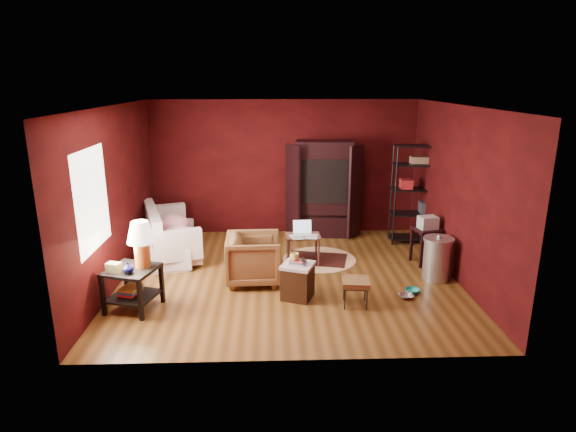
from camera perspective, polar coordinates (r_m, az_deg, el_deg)
name	(u,v)px	position (r m, az deg, el deg)	size (l,w,h in m)	color
room	(286,195)	(7.67, -0.24, 2.45)	(5.54, 5.04, 2.84)	brown
sofa	(171,234)	(9.29, -13.68, -2.09)	(2.00, 0.58, 0.78)	beige
armchair	(254,256)	(7.80, -4.08, -4.80)	(0.85, 0.79, 0.87)	black
pet_bowl_steel	(406,291)	(7.55, 13.85, -8.63)	(0.23, 0.06, 0.23)	silver
pet_bowl_turquoise	(413,287)	(7.73, 14.58, -8.10)	(0.22, 0.07, 0.22)	#25B0AF
vase	(128,268)	(6.99, -18.42, -5.88)	(0.15, 0.16, 0.15)	#0E0E46
mug	(295,256)	(7.14, 0.80, -4.72)	(0.13, 0.11, 0.13)	#D9CB6A
side_table	(137,257)	(7.13, -17.51, -4.67)	(0.81, 0.81, 1.29)	black
sofa_cushions	(169,234)	(9.23, -13.92, -2.10)	(1.37, 2.14, 0.83)	beige
hamper	(298,280)	(7.28, 1.16, -7.62)	(0.57, 0.57, 0.63)	#3B1E0D
footstool	(356,283)	(7.10, 8.03, -7.87)	(0.43, 0.43, 0.40)	black
rug_round	(319,259)	(8.88, 3.72, -5.13)	(1.65, 1.65, 0.01)	white
rug_oriental	(317,259)	(8.87, 3.41, -5.09)	(1.20, 0.93, 0.01)	#481613
laptop_desk	(303,238)	(8.57, 1.77, -2.62)	(0.62, 0.50, 0.75)	brown
tv_armoire	(324,187)	(10.03, 4.25, 3.47)	(1.57, 0.90, 1.99)	black
wire_shelving	(418,190)	(9.82, 15.11, 2.99)	(0.99, 0.47, 1.98)	black
small_stand	(427,228)	(8.83, 16.19, -1.43)	(0.52, 0.52, 0.87)	black
trash_can	(437,258)	(8.28, 17.26, -4.81)	(0.58, 0.58, 0.77)	silver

